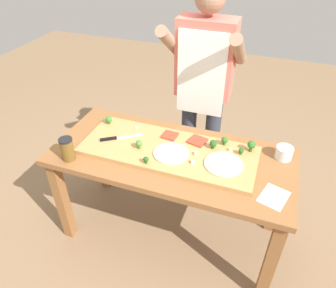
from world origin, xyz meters
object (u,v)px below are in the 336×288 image
at_px(broccoli_floret_front_mid, 109,120).
at_px(flour_cup, 284,153).
at_px(cheese_crumble_b, 230,150).
at_px(cheese_crumble_c, 193,162).
at_px(pizza_whole_cheese_artichoke, 224,164).
at_px(recipe_note, 274,197).
at_px(pizza_whole_white_garlic, 171,153).
at_px(chefs_knife, 115,138).
at_px(pizza_slice_near_right, 170,135).
at_px(broccoli_floret_back_left, 225,140).
at_px(broccoli_floret_front_left, 251,145).
at_px(broccoli_floret_back_right, 241,151).
at_px(sauce_jar, 67,149).
at_px(broccoli_floret_center_left, 139,144).
at_px(broccoli_floret_center_right, 146,160).
at_px(cheese_crumble_d, 196,153).
at_px(pizza_slice_far_left, 197,141).
at_px(broccoli_floret_back_mid, 213,144).
at_px(cheese_crumble_a, 136,127).
at_px(prep_table, 171,167).
at_px(cook_center, 204,82).

distance_m(broccoli_floret_front_mid, flour_cup, 1.20).
xyz_separation_m(cheese_crumble_b, cheese_crumble_c, (-0.19, -0.20, 0.00)).
xyz_separation_m(pizza_whole_cheese_artichoke, cheese_crumble_c, (-0.18, -0.05, 0.00)).
bearing_deg(recipe_note, cheese_crumble_c, 169.22).
distance_m(pizza_whole_white_garlic, recipe_note, 0.65).
height_order(chefs_knife, recipe_note, chefs_knife).
bearing_deg(pizza_slice_near_right, broccoli_floret_back_left, 4.58).
relative_size(pizza_slice_near_right, broccoli_floret_front_left, 1.25).
bearing_deg(broccoli_floret_back_left, pizza_whole_white_garlic, -144.32).
distance_m(broccoli_floret_back_right, sauce_jar, 1.07).
bearing_deg(pizza_whole_cheese_artichoke, broccoli_floret_front_left, 55.14).
bearing_deg(pizza_whole_white_garlic, broccoli_floret_front_mid, 161.42).
xyz_separation_m(broccoli_floret_front_left, cheese_crumble_c, (-0.31, -0.24, -0.04)).
bearing_deg(broccoli_floret_center_left, pizza_slice_near_right, 54.52).
distance_m(broccoli_floret_center_right, broccoli_floret_back_right, 0.59).
bearing_deg(pizza_slice_near_right, broccoli_floret_front_left, 1.81).
distance_m(broccoli_floret_front_left, broccoli_floret_center_left, 0.71).
bearing_deg(broccoli_floret_front_left, cheese_crumble_d, -154.21).
height_order(pizza_slice_far_left, broccoli_floret_front_mid, broccoli_floret_front_mid).
height_order(broccoli_floret_front_left, broccoli_floret_center_right, broccoli_floret_front_left).
distance_m(pizza_slice_far_left, cheese_crumble_c, 0.23).
distance_m(broccoli_floret_back_mid, cheese_crumble_d, 0.13).
xyz_separation_m(pizza_whole_white_garlic, pizza_slice_near_right, (-0.07, 0.18, -0.00)).
relative_size(broccoli_floret_back_mid, cheese_crumble_b, 3.55).
distance_m(cheese_crumble_d, recipe_note, 0.52).
relative_size(broccoli_floret_center_right, cheese_crumble_d, 2.36).
relative_size(chefs_knife, broccoli_floret_back_right, 5.54).
distance_m(pizza_slice_near_right, broccoli_floret_back_right, 0.48).
xyz_separation_m(pizza_whole_cheese_artichoke, broccoli_floret_center_left, (-0.54, -0.02, 0.03)).
xyz_separation_m(broccoli_floret_center_left, flour_cup, (0.87, 0.25, -0.03)).
bearing_deg(pizza_slice_far_left, recipe_note, -31.29).
xyz_separation_m(pizza_whole_cheese_artichoke, broccoli_floret_back_right, (0.08, 0.14, 0.02)).
xyz_separation_m(cheese_crumble_a, sauce_jar, (-0.27, -0.42, 0.04)).
xyz_separation_m(prep_table, pizza_whole_white_garlic, (0.01, -0.03, 0.15)).
distance_m(broccoli_floret_center_left, recipe_note, 0.86).
bearing_deg(recipe_note, cook_center, 128.74).
relative_size(broccoli_floret_back_right, cheese_crumble_a, 3.56).
distance_m(chefs_knife, broccoli_floret_front_left, 0.88).
height_order(pizza_slice_near_right, broccoli_floret_front_mid, broccoli_floret_front_mid).
bearing_deg(cheese_crumble_c, pizza_whole_cheese_artichoke, 15.21).
relative_size(pizza_whole_cheese_artichoke, flour_cup, 2.20).
xyz_separation_m(pizza_whole_cheese_artichoke, broccoli_floret_front_mid, (-0.86, 0.17, 0.03)).
bearing_deg(flour_cup, broccoli_floret_back_right, -159.89).
height_order(broccoli_floret_back_right, cook_center, cook_center).
bearing_deg(pizza_slice_far_left, cook_center, 101.20).
bearing_deg(pizza_slice_far_left, cheese_crumble_a, 178.77).
bearing_deg(broccoli_floret_back_mid, flour_cup, 11.75).
bearing_deg(flour_cup, prep_table, -162.95).
height_order(pizza_slice_far_left, broccoli_floret_front_left, broccoli_floret_front_left).
bearing_deg(broccoli_floret_back_left, pizza_slice_near_right, -175.42).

